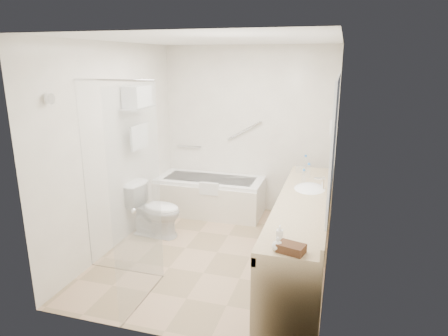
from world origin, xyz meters
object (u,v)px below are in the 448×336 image
(bathtub, at_px, (210,195))
(amenity_basket, at_px, (291,248))
(vanity_counter, at_px, (303,218))
(water_bottle_left, at_px, (305,162))
(toilet, at_px, (155,210))

(bathtub, height_order, amenity_basket, amenity_basket)
(bathtub, xyz_separation_m, vanity_counter, (1.52, -1.39, 0.36))
(bathtub, height_order, water_bottle_left, water_bottle_left)
(vanity_counter, relative_size, toilet, 3.73)
(bathtub, xyz_separation_m, amenity_basket, (1.55, -2.64, 0.61))
(toilet, height_order, water_bottle_left, water_bottle_left)
(bathtub, relative_size, toilet, 2.21)
(amenity_basket, relative_size, water_bottle_left, 1.07)
(bathtub, bearing_deg, vanity_counter, -42.35)
(vanity_counter, bearing_deg, bathtub, 137.65)
(toilet, bearing_deg, bathtub, -20.64)
(bathtub, height_order, toilet, toilet)
(bathtub, distance_m, amenity_basket, 3.12)
(toilet, bearing_deg, water_bottle_left, -61.76)
(vanity_counter, bearing_deg, amenity_basket, -88.95)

